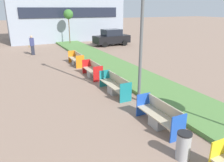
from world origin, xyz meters
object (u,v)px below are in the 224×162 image
at_px(bench_teal_frame, 115,86).
at_px(bench_red_frame, 93,71).
at_px(parked_car_distant, 112,38).
at_px(sapling_tree_far, 68,15).
at_px(bench_orange_frame, 76,60).
at_px(pedestrian_walking, 32,45).
at_px(bench_blue_frame, 159,117).
at_px(litter_bin, 183,146).

distance_m(bench_teal_frame, bench_red_frame, 3.16).
bearing_deg(parked_car_distant, bench_teal_frame, -119.29).
distance_m(bench_red_frame, sapling_tree_far, 13.85).
distance_m(bench_orange_frame, pedestrian_walking, 6.05).
distance_m(bench_blue_frame, bench_red_frame, 6.83).
bearing_deg(parked_car_distant, bench_red_frame, -125.47).
bearing_deg(pedestrian_walking, bench_red_frame, -74.03).
bearing_deg(pedestrian_walking, litter_bin, -83.40).
bearing_deg(bench_orange_frame, bench_blue_frame, -90.00).
bearing_deg(bench_blue_frame, parked_car_distant, 69.63).
xyz_separation_m(bench_teal_frame, sapling_tree_far, (2.22, 16.48, 3.09)).
relative_size(bench_red_frame, litter_bin, 2.40).
distance_m(bench_blue_frame, sapling_tree_far, 20.50).
relative_size(bench_blue_frame, litter_bin, 2.46).
height_order(bench_teal_frame, litter_bin, bench_teal_frame).
relative_size(bench_orange_frame, litter_bin, 2.50).
bearing_deg(bench_orange_frame, litter_bin, -92.50).
relative_size(bench_red_frame, sapling_tree_far, 0.51).
xyz_separation_m(litter_bin, parked_car_distant, (7.02, 19.28, 0.48)).
bearing_deg(bench_orange_frame, bench_red_frame, -90.02).
distance_m(bench_red_frame, litter_bin, 8.63).
distance_m(bench_blue_frame, pedestrian_walking, 15.98).
distance_m(pedestrian_walking, parked_car_distant, 9.22).
xyz_separation_m(bench_blue_frame, pedestrian_walking, (-2.56, 15.77, 0.56)).
bearing_deg(bench_blue_frame, bench_teal_frame, 89.94).
relative_size(sapling_tree_far, parked_car_distant, 0.94).
height_order(bench_blue_frame, litter_bin, bench_blue_frame).
height_order(litter_bin, sapling_tree_far, sapling_tree_far).
bearing_deg(bench_teal_frame, bench_blue_frame, -90.06).
bearing_deg(bench_red_frame, pedestrian_walking, 105.97).
relative_size(bench_red_frame, parked_car_distant, 0.48).
xyz_separation_m(sapling_tree_far, parked_car_distant, (4.28, -2.65, -2.55)).
relative_size(bench_teal_frame, bench_orange_frame, 1.14).
height_order(bench_teal_frame, parked_car_distant, parked_car_distant).
relative_size(pedestrian_walking, parked_car_distant, 0.42).
relative_size(bench_blue_frame, bench_red_frame, 1.03).
height_order(sapling_tree_far, pedestrian_walking, sapling_tree_far).
relative_size(bench_teal_frame, sapling_tree_far, 0.60).
height_order(bench_red_frame, pedestrian_walking, pedestrian_walking).
distance_m(litter_bin, pedestrian_walking, 17.68).
xyz_separation_m(bench_teal_frame, litter_bin, (-0.53, -5.46, 0.05)).
xyz_separation_m(bench_blue_frame, sapling_tree_far, (2.22, 20.15, 3.10)).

